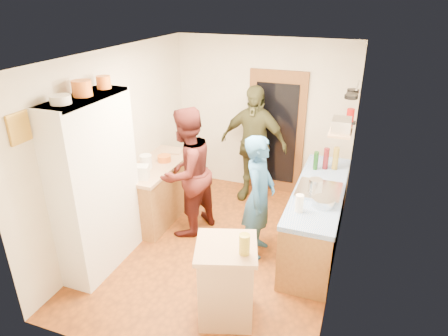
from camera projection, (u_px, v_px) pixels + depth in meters
The scene contains 44 objects.
floor at pixel (221, 248), 5.53m from camera, with size 3.00×4.00×0.02m, color #8D4312.
ceiling at pixel (220, 53), 4.45m from camera, with size 3.00×4.00×0.02m, color silver.
wall_back at pixel (263, 117), 6.71m from camera, with size 3.00×0.02×2.60m, color beige.
wall_front at pixel (134, 252), 3.27m from camera, with size 3.00×0.02×2.60m, color beige.
wall_left at pixel (118, 146), 5.47m from camera, with size 0.02×4.00×2.60m, color beige.
wall_right at pixel (345, 179), 4.51m from camera, with size 0.02×4.00×2.60m, color beige.
door_frame at pixel (276, 133), 6.70m from camera, with size 0.95×0.06×2.10m, color brown.
door_glass at pixel (275, 134), 6.67m from camera, with size 0.70×0.02×1.70m, color black.
hutch_body at pixel (96, 186), 4.80m from camera, with size 0.40×1.20×2.20m, color white.
hutch_top_shelf at pixel (83, 98), 4.35m from camera, with size 0.40×1.14×0.04m, color white.
plate_stack at pixel (60, 100), 4.04m from camera, with size 0.21×0.21×0.09m, color white.
orange_pot_a at pixel (82, 88), 4.31m from camera, with size 0.21×0.21×0.17m, color orange.
orange_pot_b at pixel (104, 82), 4.65m from camera, with size 0.16×0.16×0.15m, color orange.
left_counter_base at pixel (158, 192), 6.11m from camera, with size 0.60×1.40×0.85m, color olive.
left_counter_top at pixel (156, 165), 5.93m from camera, with size 0.64×1.44×0.05m, color tan.
toaster at pixel (139, 172), 5.41m from camera, with size 0.25×0.17×0.19m, color white.
kettle at pixel (146, 162), 5.74m from camera, with size 0.17×0.17×0.19m, color white.
orange_bowl at pixel (164, 158), 5.98m from camera, with size 0.20×0.20×0.09m, color orange.
chopping_board at pixel (172, 151), 6.32m from camera, with size 0.30×0.22×0.03m, color tan.
right_counter_base at pixel (317, 219), 5.40m from camera, with size 0.60×2.20×0.84m, color olive.
right_counter_top at pixel (320, 190), 5.21m from camera, with size 0.62×2.22×0.06m, color blue.
hob at pixel (319, 190), 5.09m from camera, with size 0.55×0.58×0.04m, color silver.
pot_on_hob at pixel (316, 183), 5.09m from camera, with size 0.18×0.18×0.11m, color silver.
bottle_a at pixel (316, 161), 5.68m from camera, with size 0.07×0.07×0.27m, color #143F14.
bottle_b at pixel (326, 159), 5.68m from camera, with size 0.08×0.08×0.31m, color #591419.
bottle_c at pixel (336, 158), 5.67m from camera, with size 0.08×0.08×0.33m, color olive.
paper_towel at pixel (299, 203), 4.60m from camera, with size 0.10×0.10×0.21m, color white.
mixing_bowl at pixel (323, 202), 4.74m from camera, with size 0.26×0.26×0.10m, color silver.
island_base at pixel (226, 283), 4.21m from camera, with size 0.55×0.55×0.86m, color tan.
island_top at pixel (226, 248), 4.02m from camera, with size 0.62×0.62×0.05m, color tan.
cutting_board at pixel (222, 244), 4.06m from camera, with size 0.35×0.28×0.02m, color white.
oil_jar at pixel (244, 244), 3.85m from camera, with size 0.11×0.11×0.21m, color #AD9E2D.
pan_rail at pixel (358, 85), 5.52m from camera, with size 0.02×0.02×0.65m, color silver.
pan_hang_a at pixel (351, 97), 5.45m from camera, with size 0.18×0.18×0.05m, color black.
pan_hang_b at pixel (352, 95), 5.63m from camera, with size 0.16×0.16×0.05m, color black.
pan_hang_c at pixel (353, 91), 5.79m from camera, with size 0.17×0.17×0.05m, color black.
wall_shelf at pixel (340, 132), 4.78m from camera, with size 0.26×0.42×0.03m, color tan.
radio at pixel (341, 125), 4.74m from camera, with size 0.22×0.30×0.15m, color silver.
ext_bracket at pixel (354, 123), 5.92m from camera, with size 0.06×0.10×0.04m, color black.
fire_extinguisher at pixel (350, 119), 5.92m from camera, with size 0.11×0.11×0.32m, color red.
picture_frame at pixel (19, 128), 3.82m from camera, with size 0.03×0.25×0.30m, color gold.
person_hob at pixel (261, 198), 5.08m from camera, with size 0.61×0.40×1.66m, color #27588B.
person_left at pixel (191, 172), 5.56m from camera, with size 0.90×0.70×1.86m, color #411614.
person_back at pixel (254, 144), 6.46m from camera, with size 1.13×0.47×1.93m, color #38381E.
Camera 1 is at (1.63, -4.29, 3.27)m, focal length 32.00 mm.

